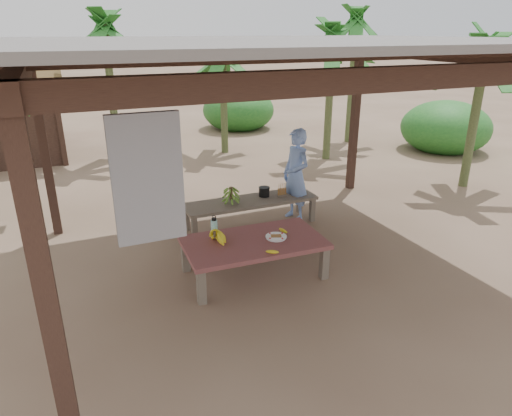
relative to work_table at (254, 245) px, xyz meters
name	(u,v)px	position (x,y,z in m)	size (l,w,h in m)	color
ground	(278,261)	(0.45, 0.20, -0.43)	(80.00, 80.00, 0.00)	brown
pavilion	(281,54)	(0.44, 0.19, 2.34)	(6.60, 5.60, 2.95)	black
work_table	(254,245)	(0.00, 0.00, 0.00)	(1.85, 1.09, 0.50)	brown
bench	(251,203)	(0.61, 1.53, -0.04)	(2.21, 0.63, 0.45)	brown
ripe_banana_bunch	(215,237)	(-0.49, 0.13, 0.15)	(0.29, 0.25, 0.17)	yellow
plate	(276,237)	(0.29, -0.06, 0.08)	(0.28, 0.28, 0.04)	white
loose_banana_front	(272,252)	(0.06, -0.43, 0.09)	(0.04, 0.17, 0.04)	yellow
loose_banana_side	(283,231)	(0.47, 0.08, 0.09)	(0.04, 0.15, 0.04)	yellow
water_flask	(214,228)	(-0.44, 0.29, 0.20)	(0.09, 0.09, 0.32)	#3CBBB5
green_banana_stalk	(231,194)	(0.27, 1.54, 0.16)	(0.25, 0.25, 0.28)	#598C2D
cooking_pot	(264,192)	(0.89, 1.61, 0.09)	(0.18, 0.18, 0.15)	black
skewer_rack	(282,190)	(1.15, 1.47, 0.14)	(0.18, 0.08, 0.24)	#A57F47
woman	(296,175)	(1.42, 1.51, 0.35)	(0.57, 0.37, 1.56)	#7B9CE9
banana_plant_ne	(332,46)	(4.04, 4.69, 2.26)	(1.80, 1.80, 3.19)	#596638
banana_plant_n	(223,65)	(1.92, 6.34, 1.80)	(1.80, 1.80, 2.71)	#596638
banana_plant_nw	(105,37)	(-0.79, 6.77, 2.45)	(1.80, 1.80, 3.38)	#596638
banana_plant_e	(484,62)	(5.51, 1.66, 2.04)	(1.80, 1.80, 2.96)	#596638
banana_plant_far	(356,30)	(5.65, 6.09, 2.61)	(1.80, 1.80, 3.55)	#596638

